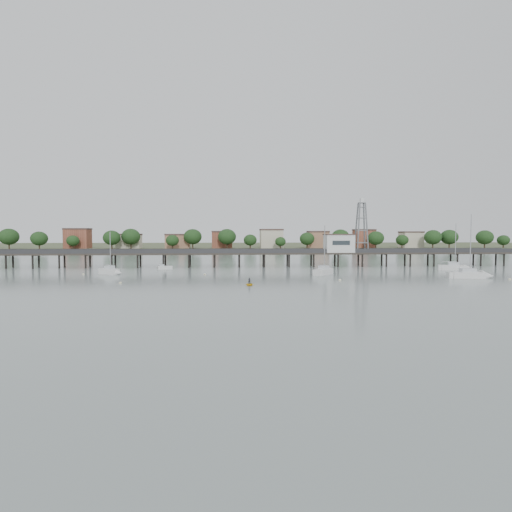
{
  "coord_description": "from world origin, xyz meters",
  "views": [
    {
      "loc": [
        -6.52,
        -60.13,
        9.36
      ],
      "look_at": [
        0.1,
        42.0,
        4.0
      ],
      "focal_mm": 30.0,
      "sensor_mm": 36.0,
      "label": 1
    }
  ],
  "objects": [
    {
      "name": "ground_plane",
      "position": [
        0.0,
        0.0,
        0.0
      ],
      "size": [
        500.0,
        500.0,
        0.0
      ],
      "primitive_type": "plane",
      "color": "slate",
      "rests_on": "ground"
    },
    {
      "name": "lattice_tower",
      "position": [
        31.5,
        60.0,
        11.1
      ],
      "size": [
        3.2,
        3.2,
        15.5
      ],
      "color": "slate",
      "rests_on": "ground"
    },
    {
      "name": "sailboat_d",
      "position": [
        45.3,
        26.4,
        0.64
      ],
      "size": [
        8.9,
        3.64,
        14.24
      ],
      "rotation": [
        0.0,
        0.0,
        -0.13
      ],
      "color": "silver",
      "rests_on": "ground"
    },
    {
      "name": "sailboat_b",
      "position": [
        -33.17,
        39.44,
        0.66
      ],
      "size": [
        6.03,
        4.73,
        10.19
      ],
      "rotation": [
        0.0,
        0.0,
        -0.57
      ],
      "color": "silver",
      "rests_on": "ground"
    },
    {
      "name": "mooring_buoys",
      "position": [
        -2.39,
        28.91,
        0.08
      ],
      "size": [
        90.88,
        18.25,
        0.39
      ],
      "color": "#F2EBBC",
      "rests_on": "ground"
    },
    {
      "name": "sailboat_c",
      "position": [
        15.92,
        36.83,
        0.65
      ],
      "size": [
        6.27,
        6.63,
        11.8
      ],
      "rotation": [
        0.0,
        0.0,
        0.84
      ],
      "color": "silver",
      "rests_on": "ground"
    },
    {
      "name": "sailboat_e",
      "position": [
        52.22,
        45.33,
        0.65
      ],
      "size": [
        7.88,
        4.62,
        12.59
      ],
      "rotation": [
        0.0,
        0.0,
        -0.34
      ],
      "color": "silver",
      "rests_on": "ground"
    },
    {
      "name": "pier_building",
      "position": [
        25.0,
        60.0,
        6.67
      ],
      "size": [
        8.4,
        5.4,
        5.3
      ],
      "color": "silver",
      "rests_on": "ground"
    },
    {
      "name": "yellow_dinghy",
      "position": [
        -2.75,
        16.9,
        0.0
      ],
      "size": [
        1.86,
        0.72,
        2.53
      ],
      "primitive_type": "imported",
      "rotation": [
        0.0,
        0.0,
        -0.11
      ],
      "color": "yellow",
      "rests_on": "ground"
    },
    {
      "name": "far_shore",
      "position": [
        0.36,
        239.58,
        0.95
      ],
      "size": [
        500.0,
        170.0,
        10.4
      ],
      "color": "#475133",
      "rests_on": "ground"
    },
    {
      "name": "pier",
      "position": [
        0.0,
        60.0,
        3.79
      ],
      "size": [
        150.0,
        5.0,
        5.5
      ],
      "color": "#2D2823",
      "rests_on": "ground"
    },
    {
      "name": "dinghy_occupant",
      "position": [
        -2.75,
        16.9,
        0.0
      ],
      "size": [
        0.43,
        1.15,
        0.27
      ],
      "primitive_type": "imported",
      "rotation": [
        0.0,
        0.0,
        3.15
      ],
      "color": "black",
      "rests_on": "ground"
    },
    {
      "name": "white_tender",
      "position": [
        -23.31,
        53.04,
        0.45
      ],
      "size": [
        4.01,
        2.56,
        1.45
      ],
      "rotation": [
        0.0,
        0.0,
        0.3
      ],
      "color": "silver",
      "rests_on": "ground"
    }
  ]
}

